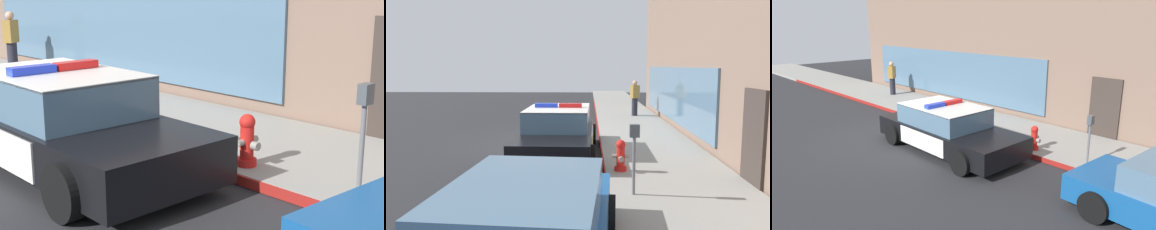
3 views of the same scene
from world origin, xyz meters
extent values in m
cube|color=gray|center=(0.00, 3.52, 0.07)|extent=(48.00, 2.96, 0.15)
cube|color=maroon|center=(0.00, 2.02, 0.08)|extent=(28.80, 0.04, 0.14)
cube|color=slate|center=(-2.81, 5.02, 1.45)|extent=(11.17, 0.08, 2.10)
cube|color=black|center=(2.12, 0.77, 0.50)|extent=(4.94, 2.02, 0.60)
cube|color=silver|center=(3.69, 0.74, 0.67)|extent=(1.71, 1.91, 0.05)
cube|color=silver|center=(0.41, 0.81, 0.67)|extent=(1.41, 1.90, 0.05)
cube|color=silver|center=(2.05, 1.74, 0.50)|extent=(2.06, 0.07, 0.51)
cube|color=yellow|center=(2.05, 1.76, 0.50)|extent=(0.22, 0.02, 0.26)
cube|color=slate|center=(1.93, 0.78, 1.07)|extent=(2.58, 1.78, 0.60)
cube|color=silver|center=(1.93, 0.78, 1.36)|extent=(2.58, 1.78, 0.04)
cube|color=red|center=(1.94, 1.12, 1.44)|extent=(0.21, 0.65, 0.11)
cube|color=blue|center=(1.92, 0.43, 1.44)|extent=(0.21, 0.65, 0.11)
cylinder|color=black|center=(3.76, 1.70, 0.34)|extent=(0.68, 0.23, 0.68)
cylinder|color=black|center=(3.72, -0.22, 0.34)|extent=(0.68, 0.23, 0.68)
cylinder|color=black|center=(0.53, 1.76, 0.34)|extent=(0.68, 0.23, 0.68)
cylinder|color=red|center=(4.14, 2.38, 0.20)|extent=(0.28, 0.28, 0.10)
cylinder|color=red|center=(4.14, 2.38, 0.47)|extent=(0.19, 0.19, 0.45)
sphere|color=red|center=(4.14, 2.38, 0.77)|extent=(0.22, 0.22, 0.22)
cylinder|color=gray|center=(4.14, 2.38, 0.84)|extent=(0.06, 0.06, 0.05)
cylinder|color=gray|center=(4.14, 2.24, 0.50)|extent=(0.09, 0.10, 0.09)
cylinder|color=gray|center=(4.14, 2.53, 0.50)|extent=(0.09, 0.10, 0.09)
cylinder|color=gray|center=(4.29, 2.38, 0.46)|extent=(0.10, 0.12, 0.12)
cylinder|color=#23232D|center=(-5.76, 3.88, 0.57)|extent=(0.28, 0.28, 0.85)
cube|color=olive|center=(-5.76, 3.88, 1.31)|extent=(0.43, 0.48, 0.62)
sphere|color=tan|center=(-5.76, 3.88, 1.74)|extent=(0.24, 0.24, 0.24)
cylinder|color=slate|center=(5.78, 2.49, 0.70)|extent=(0.06, 0.06, 1.10)
cube|color=#474C51|center=(5.78, 2.49, 1.37)|extent=(0.12, 0.18, 0.24)
camera|label=1|loc=(8.82, -3.16, 2.58)|focal=51.52mm
camera|label=2|loc=(12.78, 1.64, 2.57)|focal=35.77mm
camera|label=3|loc=(9.83, -6.00, 3.86)|focal=32.99mm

